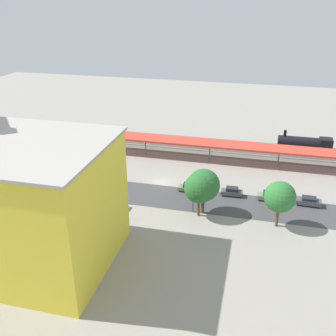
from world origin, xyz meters
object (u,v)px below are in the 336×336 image
(parked_car_3, at_px, (190,188))
(street_tree_1, at_px, (280,197))
(parked_car_1, at_px, (270,196))
(platform_canopy_near, at_px, (210,143))
(street_tree_3, at_px, (39,170))
(street_tree_2, at_px, (199,188))
(street_tree_5, at_px, (204,185))
(traffic_light, at_px, (193,192))
(parked_car_2, at_px, (232,192))
(box_truck_1, at_px, (26,194))
(street_tree_0, at_px, (57,178))
(locomotive, at_px, (308,145))
(parked_car_0, at_px, (309,202))
(box_truck_0, at_px, (84,202))
(box_truck_2, at_px, (91,198))

(parked_car_3, xyz_separation_m, street_tree_1, (-16.58, 8.87, 4.84))
(parked_car_1, bearing_deg, parked_car_3, 0.17)
(platform_canopy_near, distance_m, street_tree_3, 38.55)
(parked_car_3, height_order, street_tree_2, street_tree_2)
(parked_car_3, bearing_deg, parked_car_1, -179.83)
(parked_car_3, distance_m, street_tree_5, 9.75)
(traffic_light, bearing_deg, platform_canopy_near, -88.89)
(parked_car_1, height_order, parked_car_2, parked_car_2)
(traffic_light, bearing_deg, box_truck_1, 6.87)
(street_tree_0, bearing_deg, parked_car_1, -167.80)
(street_tree_0, distance_m, street_tree_2, 27.23)
(locomotive, xyz_separation_m, traffic_light, (22.24, 35.00, 2.19))
(street_tree_5, relative_size, traffic_light, 1.40)
(street_tree_2, distance_m, traffic_light, 2.09)
(parked_car_1, bearing_deg, locomotive, -107.83)
(parked_car_0, distance_m, street_tree_3, 50.53)
(locomotive, distance_m, traffic_light, 41.53)
(platform_canopy_near, distance_m, parked_car_0, 27.01)
(box_truck_0, distance_m, traffic_light, 19.73)
(parked_car_3, bearing_deg, parked_car_2, -179.35)
(box_truck_1, distance_m, street_tree_3, 5.17)
(street_tree_0, relative_size, street_tree_1, 0.77)
(box_truck_2, bearing_deg, street_tree_1, -178.03)
(box_truck_0, bearing_deg, street_tree_0, -25.74)
(platform_canopy_near, bearing_deg, street_tree_2, 93.78)
(parked_car_2, bearing_deg, parked_car_1, 179.61)
(street_tree_0, relative_size, street_tree_3, 0.72)
(box_truck_1, bearing_deg, street_tree_5, -173.32)
(platform_canopy_near, distance_m, box_truck_2, 32.19)
(parked_car_3, bearing_deg, street_tree_3, 19.17)
(box_truck_1, bearing_deg, street_tree_1, -176.78)
(parked_car_0, bearing_deg, street_tree_3, 10.46)
(street_tree_0, relative_size, street_tree_2, 0.77)
(parked_car_0, height_order, street_tree_1, street_tree_1)
(street_tree_3, distance_m, traffic_light, 29.09)
(locomotive, bearing_deg, box_truck_1, 36.00)
(parked_car_3, bearing_deg, box_truck_2, 31.13)
(parked_car_1, relative_size, street_tree_1, 0.58)
(platform_canopy_near, relative_size, street_tree_1, 8.47)
(box_truck_0, xyz_separation_m, street_tree_2, (-20.35, -3.13, 3.79))
(street_tree_0, height_order, street_tree_3, street_tree_3)
(parked_car_2, relative_size, street_tree_3, 0.48)
(parked_car_1, xyz_separation_m, traffic_light, (13.47, 7.74, 3.27))
(traffic_light, bearing_deg, parked_car_1, -150.12)
(street_tree_0, height_order, street_tree_1, street_tree_1)
(parked_car_2, xyz_separation_m, street_tree_0, (32.28, 8.58, 3.28))
(parked_car_3, relative_size, street_tree_0, 0.74)
(locomotive, relative_size, parked_car_2, 3.40)
(platform_canopy_near, relative_size, box_truck_2, 7.57)
(parked_car_1, xyz_separation_m, box_truck_1, (44.56, 11.49, 0.87))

